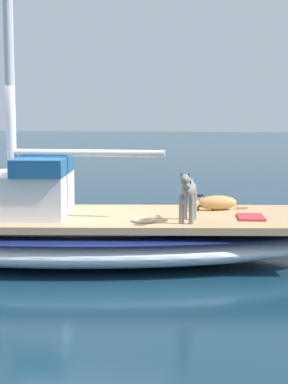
# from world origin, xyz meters

# --- Properties ---
(ground_plane) EXTENTS (120.00, 120.00, 0.00)m
(ground_plane) POSITION_xyz_m (0.00, 0.00, 0.00)
(ground_plane) COLOR #143347
(sailboat_main) EXTENTS (3.45, 7.51, 0.66)m
(sailboat_main) POSITION_xyz_m (0.00, 0.00, 0.34)
(sailboat_main) COLOR white
(sailboat_main) RESTS_ON ground
(dog_grey) EXTENTS (0.94, 0.24, 0.70)m
(dog_grey) POSITION_xyz_m (-0.37, -1.65, 1.08)
(dog_grey) COLOR gray
(dog_grey) RESTS_ON sailboat_main
(dog_tan) EXTENTS (0.44, 0.93, 0.22)m
(dog_tan) POSITION_xyz_m (0.76, -1.97, 0.77)
(dog_tan) COLOR tan
(dog_tan) RESTS_ON sailboat_main
(deck_winch) EXTENTS (0.16, 0.16, 0.21)m
(deck_winch) POSITION_xyz_m (0.95, -1.71, 0.76)
(deck_winch) COLOR #B7B7BC
(deck_winch) RESTS_ON sailboat_main
(coiled_rope) EXTENTS (0.32, 0.32, 0.04)m
(coiled_rope) POSITION_xyz_m (-0.43, -1.06, 0.68)
(coiled_rope) COLOR beige
(coiled_rope) RESTS_ON sailboat_main
(deck_towel) EXTENTS (0.59, 0.41, 0.03)m
(deck_towel) POSITION_xyz_m (0.08, -2.50, 0.68)
(deck_towel) COLOR #C6333D
(deck_towel) RESTS_ON sailboat_main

